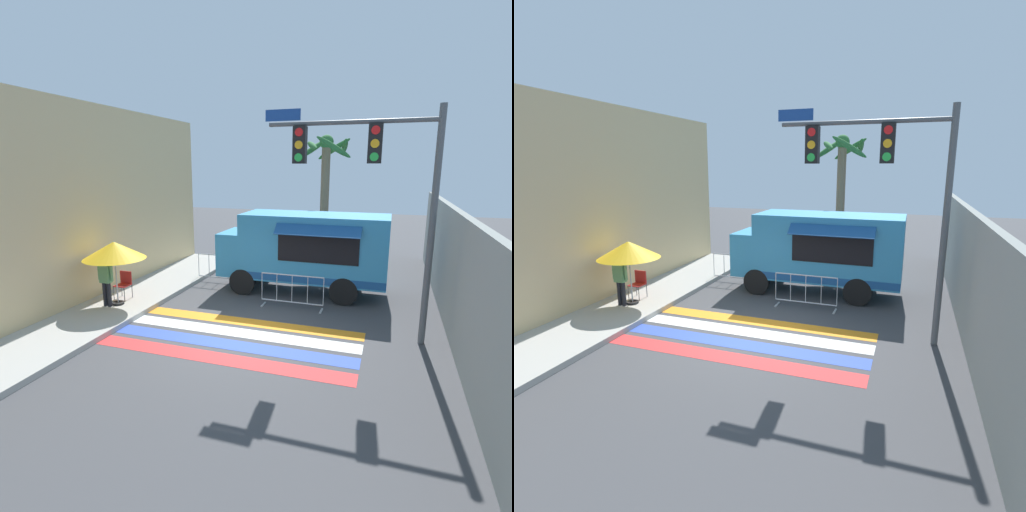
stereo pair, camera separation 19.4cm
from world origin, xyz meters
TOP-DOWN VIEW (x-y plane):
  - ground_plane at (0.00, 0.00)m, footprint 60.00×60.00m
  - sidewalk_left at (-5.35, 0.00)m, footprint 4.40×16.00m
  - building_left_facade at (-5.51, 0.00)m, footprint 0.25×16.00m
  - concrete_wall_right at (5.32, 3.00)m, footprint 0.20×16.00m
  - crosswalk_painted at (0.00, -0.27)m, footprint 6.40×2.84m
  - food_truck at (0.77, 4.14)m, footprint 5.72×2.47m
  - traffic_signal_pole at (3.18, 0.96)m, footprint 4.19×0.29m
  - patio_umbrella at (-4.23, 0.62)m, footprint 1.88×1.88m
  - folding_chair at (-4.41, 1.21)m, footprint 0.43×0.43m
  - vendor_person at (-4.41, 0.37)m, footprint 0.53×0.21m
  - barricade_front at (0.87, 2.41)m, footprint 1.98×0.44m
  - barricade_side at (-2.41, 4.29)m, footprint 1.77×0.44m
  - palm_tree at (0.83, 8.50)m, footprint 2.47×2.51m

SIDE VIEW (x-z plane):
  - ground_plane at x=0.00m, z-range 0.00..0.00m
  - crosswalk_painted at x=0.00m, z-range 0.00..0.01m
  - sidewalk_left at x=-5.35m, z-range 0.00..0.15m
  - barricade_side at x=-2.41m, z-range -0.01..1.07m
  - barricade_front at x=0.87m, z-range -0.01..1.08m
  - folding_chair at x=-4.41m, z-range 0.24..1.11m
  - vendor_person at x=-4.41m, z-range 0.25..1.86m
  - food_truck at x=0.77m, z-range 0.19..2.95m
  - concrete_wall_right at x=5.32m, z-range 0.00..3.20m
  - patio_umbrella at x=-4.23m, z-range 0.87..2.85m
  - building_left_facade at x=-5.51m, z-range 0.00..6.27m
  - palm_tree at x=0.83m, z-range 1.03..6.68m
  - traffic_signal_pole at x=3.18m, z-range 1.27..6.99m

